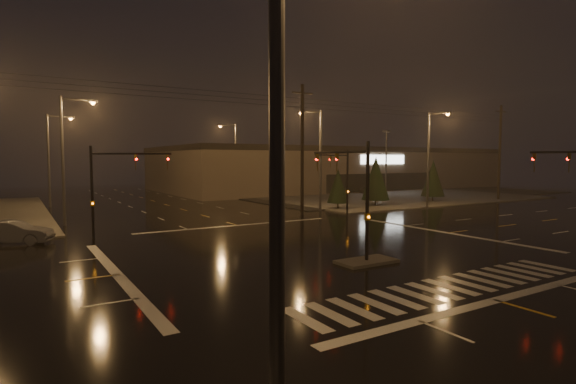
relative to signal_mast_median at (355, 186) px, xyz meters
name	(u,v)px	position (x,y,z in m)	size (l,w,h in m)	color
ground	(320,249)	(0.00, 3.07, -3.75)	(140.00, 140.00, 0.00)	black
sidewalk_ne	(367,194)	(30.00, 33.07, -3.69)	(36.00, 36.00, 0.12)	#4A4742
median_island	(367,261)	(0.00, -0.93, -3.68)	(3.00, 1.60, 0.15)	#4A4742
crosswalk	(450,287)	(0.00, -5.93, -3.75)	(15.00, 2.60, 0.01)	beige
stop_bar_near	(496,300)	(0.00, -7.93, -3.75)	(16.00, 0.50, 0.01)	beige
stop_bar_far	(238,225)	(0.00, 14.07, -3.75)	(16.00, 0.50, 0.01)	beige
parking_lot	(401,194)	(35.00, 31.07, -3.71)	(50.00, 24.00, 0.08)	black
retail_building	(329,167)	(35.00, 49.06, 0.09)	(60.20, 28.30, 7.20)	#736152
signal_mast_median	(355,186)	(0.00, 0.00, 0.00)	(0.25, 4.59, 6.00)	black
signal_mast_ne	(341,175)	(9.50, 13.21, 0.04)	(4.84, 1.86, 6.00)	black
signal_mast_nw	(109,180)	(-9.50, 13.21, 0.04)	(4.84, 1.86, 6.00)	black
streetlight_0	(295,111)	(-11.18, -11.93, 2.05)	(2.77, 0.32, 10.00)	#38383A
streetlight_1	(67,151)	(-11.18, 21.07, 2.05)	(2.77, 0.32, 10.00)	#38383A
streetlight_2	(52,153)	(-11.18, 37.07, 2.05)	(2.77, 0.32, 10.00)	#38383A
streetlight_3	(318,153)	(11.18, 19.07, 2.05)	(2.77, 0.32, 10.00)	#38383A
streetlight_4	(234,155)	(11.18, 39.07, 2.05)	(2.77, 0.32, 10.00)	#38383A
streetlight_6	(431,153)	(22.00, 14.26, 2.05)	(0.32, 2.77, 10.00)	#38383A
utility_pole_1	(302,149)	(8.00, 17.07, 2.38)	(2.20, 0.32, 12.00)	black
utility_pole_2	(500,152)	(38.00, 17.07, 2.38)	(2.20, 0.32, 12.00)	black
conifer_0	(338,186)	(13.72, 19.05, -1.30)	(2.24, 2.24, 4.20)	black
conifer_1	(376,178)	(19.43, 19.64, -0.65)	(3.07, 3.07, 5.50)	black
conifer_2	(433,178)	(28.83, 19.73, -0.85)	(2.82, 2.82, 5.11)	black
car_parked	(370,190)	(30.18, 32.54, -3.11)	(1.53, 3.79, 1.29)	black
car_crossing	(13,233)	(-14.93, 13.97, -3.04)	(1.51, 4.34, 1.43)	slate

